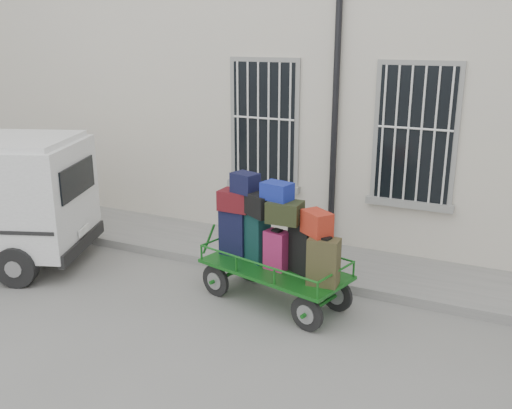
% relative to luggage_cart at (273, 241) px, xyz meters
% --- Properties ---
extents(ground, '(80.00, 80.00, 0.00)m').
position_rel_luggage_cart_xyz_m(ground, '(-0.83, -0.64, -0.96)').
color(ground, slate).
rests_on(ground, ground).
extents(building, '(24.00, 5.15, 6.00)m').
position_rel_luggage_cart_xyz_m(building, '(-0.83, 4.86, 2.04)').
color(building, beige).
rests_on(building, ground).
extents(sidewalk, '(24.00, 1.70, 0.15)m').
position_rel_luggage_cart_xyz_m(sidewalk, '(-0.83, 1.56, -0.89)').
color(sidewalk, slate).
rests_on(sidewalk, ground).
extents(luggage_cart, '(2.61, 1.48, 1.88)m').
position_rel_luggage_cart_xyz_m(luggage_cart, '(0.00, 0.00, 0.00)').
color(luggage_cart, black).
rests_on(luggage_cart, ground).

